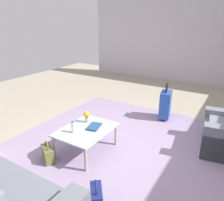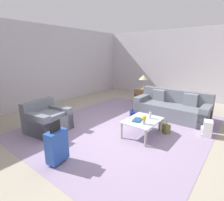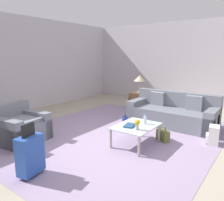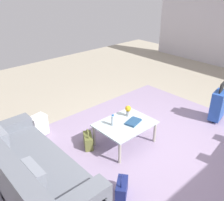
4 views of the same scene
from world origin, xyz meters
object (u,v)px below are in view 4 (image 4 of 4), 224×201
(suitcase_blue, at_px, (218,105))
(backpack_white, at_px, (39,126))
(couch, at_px, (26,175))
(water_bottle, at_px, (113,120))
(coffee_table_book, at_px, (133,122))
(coffee_table, at_px, (125,126))
(handbag_navy, at_px, (122,188))
(handbag_olive, at_px, (88,141))
(flower_vase, at_px, (128,110))

(suitcase_blue, height_order, backpack_white, suitcase_blue)
(couch, bearing_deg, suitcase_blue, 168.10)
(water_bottle, bearing_deg, suitcase_blue, 160.02)
(water_bottle, distance_m, suitcase_blue, 2.35)
(water_bottle, bearing_deg, coffee_table_book, 150.64)
(coffee_table, relative_size, suitcase_blue, 1.15)
(water_bottle, bearing_deg, handbag_navy, 53.74)
(coffee_table, distance_m, handbag_olive, 0.70)
(coffee_table, distance_m, coffee_table_book, 0.16)
(couch, height_order, handbag_olive, couch)
(suitcase_blue, bearing_deg, coffee_table_book, -18.25)
(suitcase_blue, bearing_deg, flower_vase, -25.53)
(coffee_table_book, bearing_deg, couch, -19.27)
(coffee_table, bearing_deg, handbag_olive, -33.47)
(coffee_table, bearing_deg, water_bottle, -26.57)
(suitcase_blue, xyz_separation_m, handbag_navy, (2.88, 0.13, -0.23))
(coffee_table, relative_size, flower_vase, 4.76)
(water_bottle, relative_size, flower_vase, 1.00)
(coffee_table, height_order, water_bottle, water_bottle)
(flower_vase, bearing_deg, coffee_table_book, 66.50)
(suitcase_blue, height_order, handbag_navy, suitcase_blue)
(suitcase_blue, xyz_separation_m, handbag_olive, (2.55, -1.06, -0.23))
(backpack_white, bearing_deg, coffee_table_book, 129.22)
(coffee_table, bearing_deg, suitcase_blue, 160.71)
(flower_vase, height_order, suitcase_blue, suitcase_blue)
(coffee_table_book, bearing_deg, water_bottle, -43.26)
(couch, height_order, suitcase_blue, couch)
(couch, height_order, water_bottle, couch)
(coffee_table_book, distance_m, backpack_white, 1.79)
(coffee_table_book, relative_size, backpack_white, 0.74)
(couch, bearing_deg, coffee_table, 176.81)
(water_bottle, relative_size, coffee_table_book, 0.69)
(handbag_olive, bearing_deg, couch, 11.96)
(water_bottle, distance_m, backpack_white, 1.47)
(coffee_table_book, bearing_deg, handbag_olive, -47.41)
(suitcase_blue, xyz_separation_m, backpack_white, (3.00, -1.99, -0.16))
(handbag_olive, bearing_deg, handbag_navy, 74.43)
(handbag_olive, height_order, backpack_white, backpack_white)
(flower_vase, height_order, handbag_navy, flower_vase)
(water_bottle, height_order, suitcase_blue, suitcase_blue)
(water_bottle, bearing_deg, backpack_white, -56.14)
(water_bottle, distance_m, handbag_olive, 0.59)
(suitcase_blue, bearing_deg, backpack_white, -33.57)
(coffee_table, bearing_deg, backpack_white, -52.26)
(handbag_olive, bearing_deg, coffee_table, 146.53)
(handbag_olive, bearing_deg, coffee_table_book, 146.49)
(coffee_table, bearing_deg, couch, -3.19)
(couch, xyz_separation_m, coffee_table_book, (-1.92, 0.18, 0.14))
(couch, bearing_deg, handbag_olive, -168.04)
(coffee_table_book, height_order, backpack_white, coffee_table_book)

